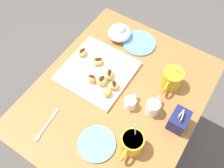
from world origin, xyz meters
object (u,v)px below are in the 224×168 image
object	(u,v)px
beignet_4	(102,81)
beignet_3	(92,79)
beignet_0	(107,93)
beignet_1	(109,75)
beignet_2	(82,52)
coffee_mug_mustard_left	(172,78)
pastry_plate_square	(97,71)
saucer_sky_right	(97,144)
ice_cream_bowl	(119,32)
saucer_sky_left	(139,43)
dining_table	(117,108)
cream_pitcher_white	(153,107)
beignet_5	(114,86)
chocolate_sauce_pitcher	(130,103)
beignet_6	(98,61)
coffee_mug_mustard_right	(132,143)
sugar_caddy	(179,120)

from	to	relation	value
beignet_4	beignet_3	bearing A→B (deg)	-72.39
beignet_0	beignet_1	distance (m)	0.09
beignet_2	beignet_4	bearing A→B (deg)	63.35
coffee_mug_mustard_left	beignet_1	distance (m)	0.29
pastry_plate_square	beignet_4	world-z (taller)	beignet_4
saucer_sky_right	beignet_0	world-z (taller)	beignet_0
ice_cream_bowl	saucer_sky_left	xyz separation A→B (m)	(-0.02, 0.11, -0.03)
dining_table	cream_pitcher_white	bearing A→B (deg)	92.50
dining_table	beignet_0	distance (m)	0.19
beignet_3	coffee_mug_mustard_left	bearing A→B (deg)	121.49
pastry_plate_square	cream_pitcher_white	distance (m)	0.32
ice_cream_bowl	beignet_3	distance (m)	0.32
beignet_5	beignet_0	bearing A→B (deg)	-7.55
pastry_plate_square	saucer_sky_left	distance (m)	0.28
beignet_0	dining_table	bearing A→B (deg)	139.34
beignet_0	beignet_2	bearing A→B (deg)	-118.70
ice_cream_bowl	chocolate_sauce_pitcher	size ratio (longest dim) A/B	1.32
saucer_sky_right	beignet_2	xyz separation A→B (m)	(-0.34, -0.32, 0.03)
saucer_sky_right	beignet_2	distance (m)	0.46
ice_cream_bowl	chocolate_sauce_pitcher	bearing A→B (deg)	38.68
beignet_3	beignet_6	world-z (taller)	beignet_3
cream_pitcher_white	beignet_5	world-z (taller)	cream_pitcher_white
chocolate_sauce_pitcher	beignet_6	bearing A→B (deg)	-113.62
coffee_mug_mustard_right	saucer_sky_right	distance (m)	0.15
beignet_1	beignet_5	world-z (taller)	beignet_1
beignet_6	beignet_3	bearing A→B (deg)	18.92
dining_table	beignet_5	size ratio (longest dim) A/B	17.83
pastry_plate_square	chocolate_sauce_pitcher	xyz separation A→B (m)	(0.07, 0.23, 0.02)
saucer_sky_right	beignet_4	size ratio (longest dim) A/B	2.89
coffee_mug_mustard_right	beignet_6	world-z (taller)	coffee_mug_mustard_right
coffee_mug_mustard_right	beignet_6	size ratio (longest dim) A/B	2.76
chocolate_sauce_pitcher	beignet_1	bearing A→B (deg)	-113.86
cream_pitcher_white	saucer_sky_left	size ratio (longest dim) A/B	0.61
beignet_2	beignet_3	xyz separation A→B (m)	(0.10, 0.13, 0.00)
chocolate_sauce_pitcher	beignet_5	size ratio (longest dim) A/B	1.82
pastry_plate_square	sugar_caddy	world-z (taller)	sugar_caddy
cream_pitcher_white	saucer_sky_right	xyz separation A→B (m)	(0.26, -0.12, -0.03)
sugar_caddy	beignet_4	world-z (taller)	sugar_caddy
ice_cream_bowl	beignet_1	world-z (taller)	ice_cream_bowl
pastry_plate_square	cream_pitcher_white	bearing A→B (deg)	82.68
pastry_plate_square	beignet_2	bearing A→B (deg)	-108.73
saucer_sky_left	cream_pitcher_white	bearing A→B (deg)	37.85
beignet_5	coffee_mug_mustard_right	bearing A→B (deg)	47.07
ice_cream_bowl	saucer_sky_left	size ratio (longest dim) A/B	0.70
coffee_mug_mustard_left	sugar_caddy	bearing A→B (deg)	34.44
saucer_sky_left	beignet_6	bearing A→B (deg)	-23.55
dining_table	chocolate_sauce_pitcher	world-z (taller)	chocolate_sauce_pitcher
dining_table	ice_cream_bowl	bearing A→B (deg)	-149.13
dining_table	beignet_1	xyz separation A→B (m)	(-0.05, -0.08, 0.18)
beignet_0	beignet_3	bearing A→B (deg)	-103.22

